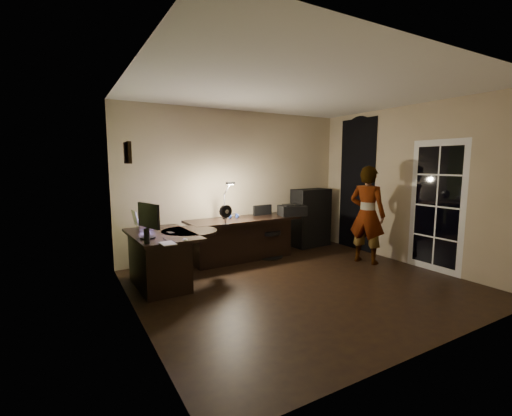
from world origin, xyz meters
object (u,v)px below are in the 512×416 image
cabinet (311,218)px  monitor (147,226)px  person (367,215)px  office_chair (269,232)px  desk_left (162,259)px  desk_right (243,239)px

cabinet → monitor: (-3.57, -1.07, 0.33)m
cabinet → person: person is taller
monitor → office_chair: monitor is taller
cabinet → person: size_ratio=0.71×
desk_left → desk_right: (1.59, 0.56, 0.00)m
monitor → office_chair: (2.34, 0.77, -0.45)m
desk_left → office_chair: bearing=12.1°
desk_left → office_chair: 2.17m
desk_right → monitor: (-1.83, -0.81, 0.55)m
monitor → office_chair: size_ratio=0.53×
desk_right → monitor: size_ratio=4.05×
person → office_chair: bearing=27.4°
office_chair → cabinet: bearing=11.8°
desk_left → desk_right: bearing=17.5°
cabinet → monitor: size_ratio=2.40×
desk_left → cabinet: cabinet is taller
person → monitor: bearing=63.1°
cabinet → desk_left: bearing=-169.8°
desk_right → office_chair: office_chair is taller
desk_right → person: size_ratio=1.20×
desk_right → office_chair: (0.51, -0.04, 0.09)m
office_chair → person: 1.77m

